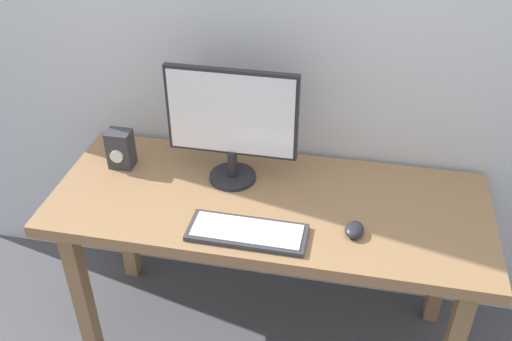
{
  "coord_description": "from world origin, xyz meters",
  "views": [
    {
      "loc": [
        0.28,
        -1.62,
        2.0
      ],
      "look_at": [
        -0.05,
        0.0,
        0.84
      ],
      "focal_mm": 40.31,
      "sensor_mm": 36.0,
      "label": 1
    }
  ],
  "objects_px": {
    "mouse": "(354,230)",
    "audio_controller": "(121,149)",
    "monitor": "(232,121)",
    "keyboard_primary": "(247,232)",
    "desk": "(268,217)"
  },
  "relations": [
    {
      "from": "monitor",
      "to": "keyboard_primary",
      "type": "height_order",
      "value": "monitor"
    },
    {
      "from": "mouse",
      "to": "audio_controller",
      "type": "relative_size",
      "value": 0.56
    },
    {
      "from": "desk",
      "to": "mouse",
      "type": "distance_m",
      "value": 0.36
    },
    {
      "from": "desk",
      "to": "keyboard_primary",
      "type": "xyz_separation_m",
      "value": [
        -0.04,
        -0.2,
        0.09
      ]
    },
    {
      "from": "audio_controller",
      "to": "mouse",
      "type": "bearing_deg",
      "value": -14.14
    },
    {
      "from": "keyboard_primary",
      "to": "monitor",
      "type": "bearing_deg",
      "value": 111.31
    },
    {
      "from": "desk",
      "to": "mouse",
      "type": "relative_size",
      "value": 18.65
    },
    {
      "from": "monitor",
      "to": "mouse",
      "type": "relative_size",
      "value": 5.64
    },
    {
      "from": "desk",
      "to": "keyboard_primary",
      "type": "relative_size",
      "value": 3.96
    },
    {
      "from": "desk",
      "to": "monitor",
      "type": "bearing_deg",
      "value": 145.72
    },
    {
      "from": "mouse",
      "to": "audio_controller",
      "type": "xyz_separation_m",
      "value": [
        -0.92,
        0.23,
        0.06
      ]
    },
    {
      "from": "audio_controller",
      "to": "desk",
      "type": "bearing_deg",
      "value": -9.44
    },
    {
      "from": "keyboard_primary",
      "to": "audio_controller",
      "type": "relative_size",
      "value": 2.62
    },
    {
      "from": "monitor",
      "to": "audio_controller",
      "type": "relative_size",
      "value": 3.14
    },
    {
      "from": "monitor",
      "to": "mouse",
      "type": "distance_m",
      "value": 0.58
    }
  ]
}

